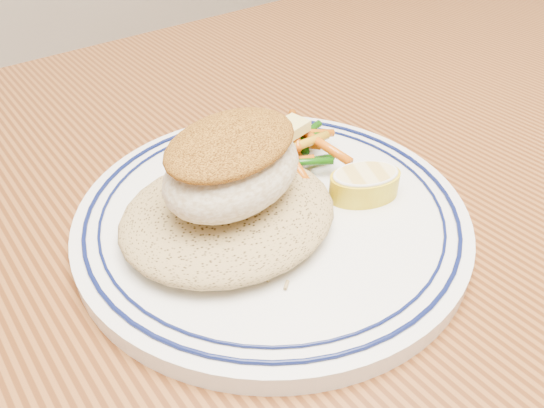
{
  "coord_description": "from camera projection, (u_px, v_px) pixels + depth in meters",
  "views": [
    {
      "loc": [
        -0.21,
        -0.21,
        1.01
      ],
      "look_at": [
        -0.03,
        0.03,
        0.77
      ],
      "focal_mm": 35.0,
      "sensor_mm": 36.0,
      "label": 1
    }
  ],
  "objects": [
    {
      "name": "plate",
      "position": [
        272.0,
        215.0,
        0.39
      ],
      "size": [
        0.29,
        0.29,
        0.02
      ],
      "color": "white",
      "rests_on": "dining_table"
    },
    {
      "name": "lemon_wedge",
      "position": [
        365.0,
        183.0,
        0.39
      ],
      "size": [
        0.07,
        0.07,
        0.02
      ],
      "color": "gold",
      "rests_on": "plate"
    },
    {
      "name": "fish_fillet",
      "position": [
        232.0,
        164.0,
        0.35
      ],
      "size": [
        0.12,
        0.1,
        0.05
      ],
      "color": "beige",
      "rests_on": "rice_pilaf"
    },
    {
      "name": "dining_table",
      "position": [
        318.0,
        314.0,
        0.45
      ],
      "size": [
        1.5,
        0.9,
        0.75
      ],
      "color": "#542A10",
      "rests_on": "ground"
    },
    {
      "name": "vegetable_pile",
      "position": [
        291.0,
        151.0,
        0.43
      ],
      "size": [
        0.11,
        0.09,
        0.03
      ],
      "color": "#C65609",
      "rests_on": "plate"
    },
    {
      "name": "butter_pat",
      "position": [
        291.0,
        127.0,
        0.42
      ],
      "size": [
        0.03,
        0.02,
        0.01
      ],
      "primitive_type": "cube",
      "rotation": [
        0.0,
        0.0,
        0.2
      ],
      "color": "#EEDD74",
      "rests_on": "vegetable_pile"
    },
    {
      "name": "rice_pilaf",
      "position": [
        228.0,
        210.0,
        0.36
      ],
      "size": [
        0.15,
        0.14,
        0.03
      ],
      "primitive_type": "ellipsoid",
      "color": "#9C814E",
      "rests_on": "plate"
    }
  ]
}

